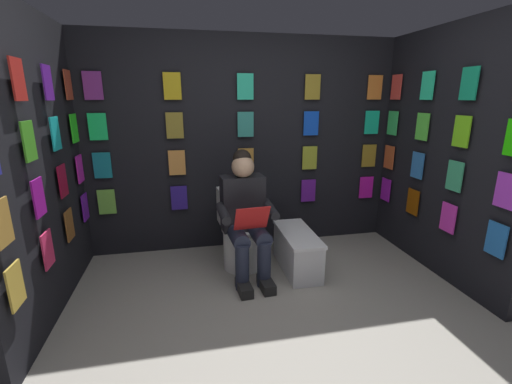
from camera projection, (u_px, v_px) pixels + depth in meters
The scene contains 7 objects.
ground_plane at pixel (295, 355), 2.28m from camera, with size 30.00×30.00×0.00m, color #9E998E.
display_wall_back at pixel (244, 145), 3.78m from camera, with size 3.44×0.14×2.28m.
display_wall_left at pixel (445, 154), 3.19m from camera, with size 0.14×1.86×2.28m.
display_wall_right at pixel (36, 169), 2.52m from camera, with size 0.14×1.86×2.28m.
toilet at pixel (241, 233), 3.46m from camera, with size 0.42×0.57×0.77m.
person_reading at pixel (246, 215), 3.18m from camera, with size 0.55×0.70×1.19m.
comic_longbox_near at pixel (297, 251), 3.38m from camera, with size 0.32×0.76×0.39m.
Camera 1 is at (0.64, 1.82, 1.65)m, focal length 24.13 mm.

